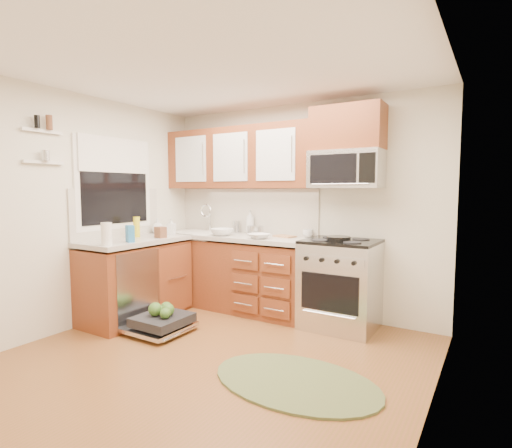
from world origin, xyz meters
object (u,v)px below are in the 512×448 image
Objects in this scene: rug at (295,382)px; cutting_board at (285,236)px; upper_cabinets at (238,158)px; dishwasher at (160,323)px; paper_towel_roll at (107,234)px; stock_pot at (255,231)px; sink at (199,242)px; microwave at (346,169)px; range at (340,284)px; bowl_a at (259,236)px; bowl_b at (222,232)px; skillet at (338,239)px; cup at (308,233)px.

rug is 5.45× the size of cutting_board.
dishwasher is (-0.13, -1.27, -1.77)m from upper_cabinets.
rug is 2.31m from paper_towel_roll.
sink is at bearing -173.83° from stock_pot.
dishwasher is (-1.54, -1.25, -1.60)m from microwave.
upper_cabinets reaches higher than sink.
range reaches higher than rug.
upper_cabinets is at bearing 174.11° from range.
sink is 1.21m from cutting_board.
paper_towel_roll reaches higher than bowl_a.
bowl_b is (0.48, -0.14, 0.17)m from sink.
range is at bearing 36.27° from dishwasher.
paper_towel_roll is (-1.93, -1.45, 0.57)m from range.
skillet is (1.40, -0.22, -0.90)m from upper_cabinets.
sink is at bearing 109.20° from dishwasher.
paper_towel_roll is (-1.93, -1.37, 0.07)m from skillet.
cutting_board is at bearing 6.19° from sink.
bowl_a is at bearing -3.15° from bowl_b.
dishwasher is 3.02× the size of paper_towel_roll.
upper_cabinets is 8.28× the size of cutting_board.
skillet is (-0.00, -0.08, 0.50)m from range.
range is 0.70× the size of rug.
stock_pot reaches higher than dishwasher.
rug is (0.14, -1.49, -1.69)m from microwave.
microwave reaches higher than stock_pot.
stock_pot is 1.63× the size of cup.
microwave is at bearing 3.85° from sink.
range is at bearing 0.30° from sink.
rug is 2.22m from bowl_b.
stock_pot reaches higher than cup.
cutting_board is 2.04× the size of cup.
bowl_b is (0.48, 1.30, -0.07)m from paper_towel_roll.
skillet is 1.45m from bowl_b.
dishwasher is 2.57× the size of bowl_b.
stock_pot is at bearing 175.97° from range.
stock_pot reaches higher than sink.
rug is (1.68, -0.24, -0.09)m from dishwasher.
skillet reaches higher than dishwasher.
stock_pot reaches higher than skillet.
bowl_a is 1.96× the size of cup.
range is at bearing -24.62° from cup.
rug is at bearing -49.32° from stock_pot.
upper_cabinets is 8.25× the size of skillet.
skillet is at bearing 2.88° from bowl_b.
dishwasher is at bearing -95.17° from bowl_b.
bowl_a is (-0.91, -0.30, -0.75)m from microwave.
upper_cabinets is 1.16m from cutting_board.
dishwasher is 2.82× the size of skillet.
cup reaches higher than sink.
microwave reaches higher than paper_towel_roll.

